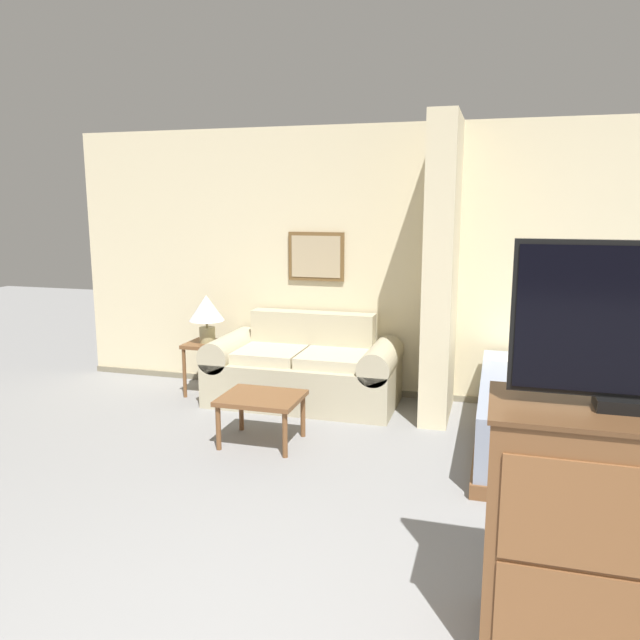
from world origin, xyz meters
name	(u,v)px	position (x,y,z in m)	size (l,w,h in m)	color
wall_back	(407,265)	(0.00, 4.26, 1.29)	(6.94, 0.16, 2.60)	beige
wall_partition_pillar	(441,270)	(0.36, 3.77, 1.30)	(0.24, 0.85, 2.60)	beige
couch	(304,370)	(-0.89, 3.77, 0.31)	(1.78, 0.84, 0.82)	#B7AD8E
coffee_table	(261,402)	(-0.90, 2.69, 0.34)	(0.62, 0.52, 0.39)	brown
side_table	(208,352)	(-1.88, 3.76, 0.43)	(0.41, 0.41, 0.52)	brown
table_lamp	(207,311)	(-1.88, 3.76, 0.84)	(0.34, 0.34, 0.47)	tan
tv_dresser	(615,537)	(1.35, 0.88, 0.54)	(1.04, 0.55, 1.08)	brown
tv	(635,327)	(1.35, 0.88, 1.41)	(0.91, 0.16, 0.66)	black
bed	(594,420)	(1.59, 3.16, 0.27)	(1.71, 1.99, 0.54)	brown
backpack	(574,369)	(1.37, 2.79, 0.75)	(0.26, 0.20, 0.41)	#2D4733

